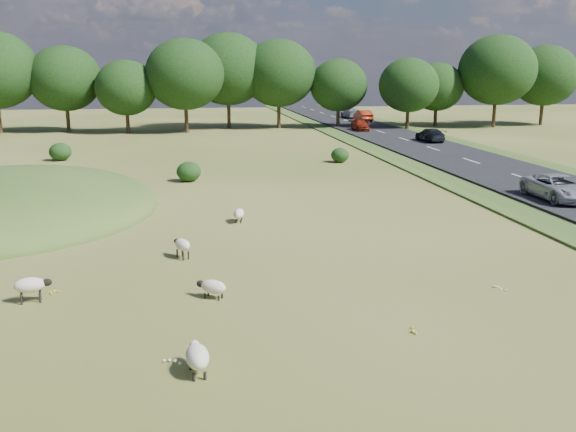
% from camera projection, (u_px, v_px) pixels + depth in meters
% --- Properties ---
extents(ground, '(160.00, 160.00, 0.00)m').
position_uv_depth(ground, '(222.00, 179.00, 43.90)').
color(ground, '#46571B').
rests_on(ground, ground).
extents(mound, '(16.00, 20.00, 4.00)m').
position_uv_depth(mound, '(6.00, 210.00, 34.33)').
color(mound, '#33561E').
rests_on(mound, ground).
extents(road, '(8.00, 150.00, 0.25)m').
position_uv_depth(road, '(442.00, 153.00, 56.62)').
color(road, black).
rests_on(road, ground).
extents(treeline, '(96.28, 14.66, 11.70)m').
position_uv_depth(treeline, '(193.00, 75.00, 76.32)').
color(treeline, black).
rests_on(treeline, ground).
extents(shrubs, '(24.02, 13.44, 1.46)m').
position_uv_depth(shrubs, '(165.00, 158.00, 49.08)').
color(shrubs, black).
rests_on(shrubs, ground).
extents(sheep_0, '(0.67, 1.20, 0.67)m').
position_uv_depth(sheep_0, '(239.00, 214.00, 31.62)').
color(sheep_0, beige).
rests_on(sheep_0, ground).
extents(sheep_1, '(1.21, 0.66, 0.85)m').
position_uv_depth(sheep_1, '(31.00, 285.00, 20.75)').
color(sheep_1, beige).
rests_on(sheep_1, ground).
extents(sheep_2, '(0.84, 1.14, 0.80)m').
position_uv_depth(sheep_2, '(182.00, 245.00, 25.60)').
color(sheep_2, beige).
rests_on(sheep_2, ground).
extents(sheep_3, '(1.10, 0.90, 0.63)m').
position_uv_depth(sheep_3, '(212.00, 287.00, 21.18)').
color(sheep_3, beige).
rests_on(sheep_3, ground).
extents(sheep_4, '(0.68, 1.34, 0.76)m').
position_uv_depth(sheep_4, '(197.00, 356.00, 15.91)').
color(sheep_4, beige).
rests_on(sheep_4, ground).
extents(car_2, '(2.09, 5.15, 1.49)m').
position_uv_depth(car_2, '(351.00, 113.00, 93.91)').
color(car_2, '#AFB1B7').
rests_on(car_2, road).
extents(car_3, '(2.30, 4.99, 1.39)m').
position_uv_depth(car_3, '(558.00, 187.00, 35.78)').
color(car_3, '#B0B2B8').
rests_on(car_3, road).
extents(car_4, '(1.62, 4.66, 1.53)m').
position_uv_depth(car_4, '(363.00, 116.00, 87.71)').
color(car_4, '#9A2610').
rests_on(car_4, road).
extents(car_5, '(1.82, 4.47, 1.30)m').
position_uv_depth(car_5, '(430.00, 135.00, 64.09)').
color(car_5, black).
rests_on(car_5, road).
extents(car_6, '(1.52, 3.78, 1.29)m').
position_uv_depth(car_6, '(360.00, 125.00, 75.33)').
color(car_6, maroon).
rests_on(car_6, road).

